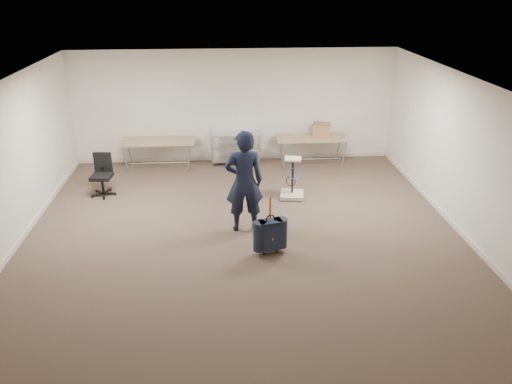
{
  "coord_description": "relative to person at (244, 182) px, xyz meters",
  "views": [
    {
      "loc": [
        -0.37,
        -7.76,
        4.4
      ],
      "look_at": [
        0.23,
        0.3,
        0.88
      ],
      "focal_mm": 35.0,
      "sensor_mm": 36.0,
      "label": 1
    }
  ],
  "objects": [
    {
      "name": "wire_shelf",
      "position": [
        -0.03,
        3.61,
        -0.52
      ],
      "size": [
        1.22,
        0.47,
        0.8
      ],
      "color": "silver",
      "rests_on": "ground"
    },
    {
      "name": "person",
      "position": [
        0.0,
        0.0,
        0.0
      ],
      "size": [
        0.73,
        0.51,
        1.93
      ],
      "primitive_type": "imported",
      "rotation": [
        0.0,
        0.0,
        3.21
      ],
      "color": "black",
      "rests_on": "ground"
    },
    {
      "name": "office_chair",
      "position": [
        -2.98,
        1.85,
        -0.69
      ],
      "size": [
        0.55,
        0.55,
        0.91
      ],
      "color": "black",
      "rests_on": "ground"
    },
    {
      "name": "room_shell",
      "position": [
        -0.03,
        0.79,
        -0.91
      ],
      "size": [
        8.0,
        9.0,
        9.0
      ],
      "color": "silver",
      "rests_on": "ground"
    },
    {
      "name": "ground",
      "position": [
        -0.03,
        -0.59,
        -0.96
      ],
      "size": [
        9.0,
        9.0,
        0.0
      ],
      "primitive_type": "plane",
      "color": "#45332A",
      "rests_on": "ground"
    },
    {
      "name": "folding_table_left",
      "position": [
        -1.93,
        3.36,
        -0.29
      ],
      "size": [
        1.8,
        0.75,
        0.73
      ],
      "color": "tan",
      "rests_on": "ground"
    },
    {
      "name": "cardboard_box",
      "position": [
        2.1,
        3.45,
        -0.07
      ],
      "size": [
        0.49,
        0.41,
        0.32
      ],
      "primitive_type": "cube",
      "rotation": [
        0.0,
        0.0,
        -0.22
      ],
      "color": "brown",
      "rests_on": "folding_table_right"
    },
    {
      "name": "suitcase",
      "position": [
        0.39,
        -0.94,
        -0.6
      ],
      "size": [
        0.43,
        0.31,
        1.06
      ],
      "color": "black",
      "rests_on": "ground"
    },
    {
      "name": "folding_table_right",
      "position": [
        1.87,
        3.36,
        -0.29
      ],
      "size": [
        1.8,
        0.75,
        0.73
      ],
      "color": "tan",
      "rests_on": "ground"
    },
    {
      "name": "equipment_cart",
      "position": [
        1.1,
        1.38,
        -0.73
      ],
      "size": [
        0.57,
        0.57,
        0.9
      ],
      "color": "#EDE6CC",
      "rests_on": "ground"
    }
  ]
}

